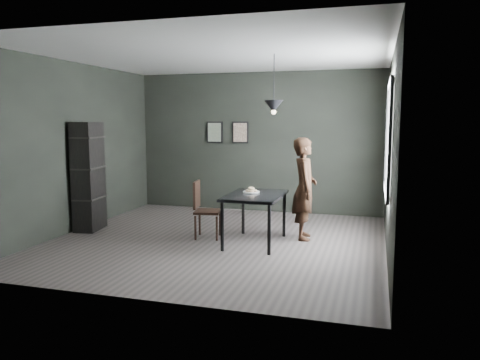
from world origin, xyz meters
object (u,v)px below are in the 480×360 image
(white_plate, at_px, (251,192))
(pendant_lamp, at_px, (274,106))
(woman, at_px, (304,189))
(cafe_table, at_px, (255,199))
(wood_chair, at_px, (203,206))
(shelf_unit, at_px, (88,176))

(white_plate, xyz_separation_m, pendant_lamp, (0.34, -0.03, 1.29))
(woman, relative_size, pendant_lamp, 1.83)
(cafe_table, xyz_separation_m, wood_chair, (-0.88, 0.10, -0.16))
(cafe_table, distance_m, woman, 0.84)
(pendant_lamp, bearing_deg, wood_chair, 179.76)
(white_plate, relative_size, shelf_unit, 0.13)
(white_plate, height_order, shelf_unit, shelf_unit)
(white_plate, height_order, woman, woman)
(white_plate, xyz_separation_m, woman, (0.76, 0.37, 0.04))
(cafe_table, height_order, shelf_unit, shelf_unit)
(white_plate, distance_m, woman, 0.84)
(shelf_unit, bearing_deg, pendant_lamp, -9.01)
(woman, distance_m, wood_chair, 1.61)
(cafe_table, bearing_deg, white_plate, 125.69)
(woman, relative_size, shelf_unit, 0.87)
(cafe_table, distance_m, shelf_unit, 2.93)
(cafe_table, height_order, woman, woman)
(woman, bearing_deg, shelf_unit, 85.68)
(cafe_table, relative_size, white_plate, 5.22)
(white_plate, height_order, pendant_lamp, pendant_lamp)
(woman, xyz_separation_m, pendant_lamp, (-0.41, -0.39, 1.26))
(pendant_lamp, bearing_deg, cafe_table, -158.20)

